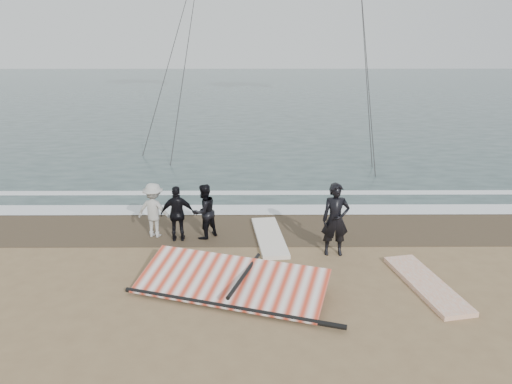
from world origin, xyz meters
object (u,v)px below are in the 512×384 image
man_main (335,220)px  board_cream (269,237)px  board_white (426,284)px  sail_rig (228,282)px

man_main → board_cream: 2.11m
board_white → board_cream: same height
man_main → sail_rig: bearing=-145.3°
sail_rig → man_main: bearing=34.7°
board_white → board_cream: (-3.50, 2.68, 0.00)m
sail_rig → board_cream: bearing=70.2°
man_main → sail_rig: (-2.66, -1.84, -0.76)m
board_white → board_cream: size_ratio=1.04×
man_main → sail_rig: size_ratio=0.41×
board_cream → man_main: bearing=-36.8°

